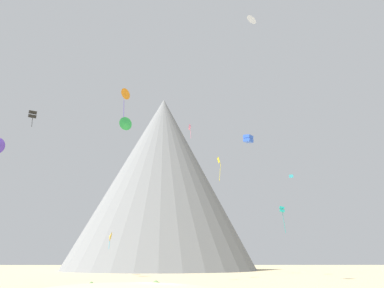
% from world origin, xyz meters
% --- Properties ---
extents(bush_low_patch, '(2.79, 2.79, 0.87)m').
position_xyz_m(bush_low_patch, '(-7.16, 9.50, 0.44)').
color(bush_low_patch, '#568442').
rests_on(bush_low_patch, ground_plane).
extents(bush_scatter_east, '(2.83, 2.83, 0.71)m').
position_xyz_m(bush_scatter_east, '(-1.53, 15.02, 0.36)').
color(bush_scatter_east, '#668C4C').
rests_on(bush_scatter_east, ground_plane).
extents(rock_massif, '(72.97, 71.87, 52.67)m').
position_xyz_m(rock_massif, '(-7.27, 85.61, 23.08)').
color(rock_massif, slate).
rests_on(rock_massif, ground_plane).
extents(kite_gold_low, '(0.80, 1.91, 3.41)m').
position_xyz_m(kite_gold_low, '(-13.36, 49.67, 7.31)').
color(kite_gold_low, gold).
extents(kite_cyan_mid, '(0.94, 0.53, 0.72)m').
position_xyz_m(kite_cyan_mid, '(26.35, 56.35, 21.39)').
color(kite_cyan_mid, '#33BCDB').
extents(kite_green_mid, '(1.92, 1.46, 2.09)m').
position_xyz_m(kite_green_mid, '(-7.48, 25.68, 22.66)').
color(kite_green_mid, green).
extents(kite_pink_high, '(0.98, 1.50, 3.38)m').
position_xyz_m(kite_pink_high, '(2.84, 53.75, 32.29)').
color(kite_pink_high, pink).
extents(kite_yellow_mid, '(0.80, 0.99, 5.55)m').
position_xyz_m(kite_yellow_mid, '(9.35, 53.86, 23.72)').
color(kite_yellow_mid, yellow).
extents(kite_teal_low, '(1.24, 1.18, 5.46)m').
position_xyz_m(kite_teal_low, '(21.88, 49.66, 12.76)').
color(kite_teal_low, teal).
extents(kite_white_high, '(1.81, 1.29, 1.75)m').
position_xyz_m(kite_white_high, '(11.85, 22.24, 38.95)').
color(kite_white_high, white).
extents(kite_black_high, '(1.82, 1.86, 3.33)m').
position_xyz_m(kite_black_high, '(-26.34, 36.18, 28.21)').
color(kite_black_high, black).
extents(kite_orange_high, '(1.63, 1.88, 6.27)m').
position_xyz_m(kite_orange_high, '(-8.93, 31.61, 30.24)').
color(kite_orange_high, orange).
extents(kite_blue_mid, '(1.72, 1.71, 1.30)m').
position_xyz_m(kite_blue_mid, '(11.59, 28.13, 21.15)').
color(kite_blue_mid, blue).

